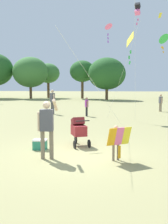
{
  "coord_description": "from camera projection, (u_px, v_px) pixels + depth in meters",
  "views": [
    {
      "loc": [
        1.06,
        -8.19,
        2.27
      ],
      "look_at": [
        0.3,
        0.63,
        1.3
      ],
      "focal_mm": 43.98,
      "sensor_mm": 36.0,
      "label": 1
    }
  ],
  "objects": [
    {
      "name": "kite_blue_high",
      "position": [
        109.0,
        28.0,
        17.05
      ],
      "size": [
        2.03,
        2.53,
        5.91
      ],
      "color": "pink",
      "rests_on": "ground"
    },
    {
      "name": "stroller",
      "position": [
        79.0,
        129.0,
        9.77
      ],
      "size": [
        0.78,
        1.11,
        1.03
      ],
      "color": "black",
      "rests_on": "ground"
    },
    {
      "name": "person_sitting_far",
      "position": [
        161.0,
        101.0,
        21.07
      ],
      "size": [
        0.26,
        0.42,
        1.35
      ],
      "color": "#7F705B",
      "rests_on": "ground"
    },
    {
      "name": "person_couple_left",
      "position": [
        52.0,
        100.0,
        19.39
      ],
      "size": [
        0.41,
        0.47,
        1.74
      ],
      "color": "#4C4C51",
      "rests_on": "ground"
    },
    {
      "name": "kite_green_novelty",
      "position": [
        164.0,
        39.0,
        17.59
      ],
      "size": [
        1.38,
        2.46,
        5.35
      ],
      "color": "green",
      "rests_on": "ground"
    },
    {
      "name": "ground_plane",
      "position": [
        73.0,
        156.0,
        8.45
      ],
      "size": [
        120.0,
        120.0,
        0.0
      ],
      "primitive_type": "plane",
      "color": "#938E5B"
    },
    {
      "name": "child_with_butterfly_kite",
      "position": [
        117.0,
        139.0,
        7.87
      ],
      "size": [
        0.71,
        0.53,
        1.03
      ],
      "color": "#7F705B",
      "rests_on": "ground"
    },
    {
      "name": "kite_adult_black",
      "position": [
        128.0,
        44.0,
        11.24
      ],
      "size": [
        2.59,
        4.18,
        4.4
      ],
      "color": "yellow",
      "rests_on": "ground"
    },
    {
      "name": "cooler_box",
      "position": [
        40.0,
        144.0,
        9.25
      ],
      "size": [
        0.45,
        0.33,
        0.35
      ],
      "color": "#288466",
      "rests_on": "ground"
    },
    {
      "name": "person_red_shirt",
      "position": [
        87.0,
        105.0,
        18.16
      ],
      "size": [
        0.25,
        0.39,
        1.27
      ],
      "color": "#232328",
      "rests_on": "ground"
    },
    {
      "name": "person_adult_flyer",
      "position": [
        47.0,
        124.0,
        8.03
      ],
      "size": [
        0.55,
        0.52,
        1.79
      ],
      "color": "#7F705B",
      "rests_on": "ground"
    },
    {
      "name": "treeline_distant",
      "position": [
        60.0,
        73.0,
        37.36
      ],
      "size": [
        37.04,
        7.14,
        6.28
      ],
      "color": "brown",
      "rests_on": "ground"
    },
    {
      "name": "kite_orange_delta",
      "position": [
        137.0,
        10.0,
        15.54
      ],
      "size": [
        0.64,
        3.28,
        6.75
      ],
      "color": "black",
      "rests_on": "ground"
    }
  ]
}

